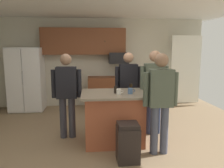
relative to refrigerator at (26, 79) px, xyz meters
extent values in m
plane|color=#937A5B|center=(2.00, -2.38, -0.88)|extent=(7.04, 7.04, 0.00)
cube|color=beige|center=(2.00, 0.42, 0.42)|extent=(6.40, 0.10, 2.60)
cube|color=white|center=(4.60, 0.02, 0.22)|extent=(0.90, 0.06, 2.00)
cube|color=brown|center=(1.60, 0.22, 1.05)|extent=(2.40, 0.35, 0.75)
sphere|color=#4C3823|center=(2.20, 0.03, 1.05)|extent=(0.04, 0.04, 0.04)
cube|color=brown|center=(2.60, 0.10, -0.43)|extent=(1.80, 0.60, 0.90)
sphere|color=#4C3823|center=(3.05, -0.22, -0.43)|extent=(0.04, 0.04, 0.04)
cube|color=white|center=(0.00, 0.02, 0.00)|extent=(0.90, 0.70, 1.76)
cube|color=white|center=(-0.23, -0.35, 0.00)|extent=(0.43, 0.04, 1.68)
cube|color=white|center=(0.23, -0.35, 0.00)|extent=(0.43, 0.04, 1.68)
cylinder|color=#B2B2B7|center=(0.00, -0.38, 0.09)|extent=(0.02, 0.02, 0.35)
cube|color=black|center=(2.60, 0.12, 0.57)|extent=(0.56, 0.40, 0.32)
cube|color=#AD5638|center=(2.19, -2.43, -0.43)|extent=(1.03, 0.79, 0.90)
cube|color=gray|center=(2.19, -2.43, 0.04)|extent=(1.17, 0.93, 0.04)
cylinder|color=#4C5166|center=(2.80, -2.97, -0.47)|extent=(0.13, 0.13, 0.81)
cylinder|color=#4C5166|center=(2.97, -2.97, -0.47)|extent=(0.13, 0.13, 0.81)
cube|color=#4C5647|center=(2.88, -2.97, 0.23)|extent=(0.38, 0.22, 0.61)
sphere|color=#8C664C|center=(2.88, -2.97, 0.67)|extent=(0.22, 0.22, 0.22)
cylinder|color=#4C5647|center=(2.64, -2.97, 0.21)|extent=(0.09, 0.09, 0.54)
cylinder|color=#4C5647|center=(3.12, -2.97, 0.21)|extent=(0.09, 0.09, 0.54)
cylinder|color=tan|center=(2.49, -1.69, -0.48)|extent=(0.13, 0.13, 0.80)
cylinder|color=tan|center=(2.66, -1.69, -0.48)|extent=(0.13, 0.13, 0.80)
cube|color=black|center=(2.58, -1.69, 0.22)|extent=(0.38, 0.22, 0.60)
sphere|color=tan|center=(2.58, -1.69, 0.66)|extent=(0.22, 0.22, 0.22)
cylinder|color=black|center=(2.34, -1.69, 0.20)|extent=(0.09, 0.09, 0.54)
cylinder|color=black|center=(2.82, -1.69, 0.20)|extent=(0.09, 0.09, 0.54)
cylinder|color=#232D4C|center=(2.95, -2.09, -0.47)|extent=(0.13, 0.13, 0.82)
cylinder|color=#232D4C|center=(3.12, -2.09, -0.47)|extent=(0.13, 0.13, 0.82)
cube|color=#4C5647|center=(3.04, -2.09, 0.25)|extent=(0.38, 0.22, 0.62)
sphere|color=tan|center=(3.04, -2.09, 0.70)|extent=(0.22, 0.22, 0.22)
cylinder|color=#4C5647|center=(2.80, -2.09, 0.23)|extent=(0.09, 0.09, 0.56)
cylinder|color=#4C5647|center=(3.28, -2.09, 0.23)|extent=(0.09, 0.09, 0.56)
cylinder|color=#383842|center=(1.23, -2.12, -0.48)|extent=(0.13, 0.13, 0.79)
cylinder|color=#383842|center=(1.40, -2.12, -0.48)|extent=(0.13, 0.13, 0.79)
cube|color=black|center=(1.32, -2.12, 0.22)|extent=(0.38, 0.22, 0.60)
sphere|color=#8C664C|center=(1.32, -2.12, 0.65)|extent=(0.22, 0.22, 0.22)
cylinder|color=black|center=(1.08, -2.12, 0.20)|extent=(0.09, 0.09, 0.54)
cylinder|color=black|center=(1.56, -2.12, 0.20)|extent=(0.09, 0.09, 0.54)
cylinder|color=black|center=(2.22, -2.47, 0.12)|extent=(0.06, 0.06, 0.13)
cylinder|color=#4C6B99|center=(2.47, -2.55, 0.11)|extent=(0.09, 0.09, 0.10)
torus|color=#4C6B99|center=(2.53, -2.55, 0.11)|extent=(0.06, 0.01, 0.06)
cylinder|color=black|center=(2.53, -2.29, 0.13)|extent=(0.06, 0.06, 0.14)
cylinder|color=white|center=(2.26, -2.58, 0.11)|extent=(0.08, 0.08, 0.10)
torus|color=white|center=(2.31, -2.58, 0.11)|extent=(0.06, 0.01, 0.06)
cube|color=black|center=(2.33, -3.17, -0.60)|extent=(0.34, 0.34, 0.55)
cube|color=black|center=(2.33, -3.17, -0.30)|extent=(0.32, 0.32, 0.06)
camera|label=1|loc=(1.76, -6.40, 0.87)|focal=36.01mm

